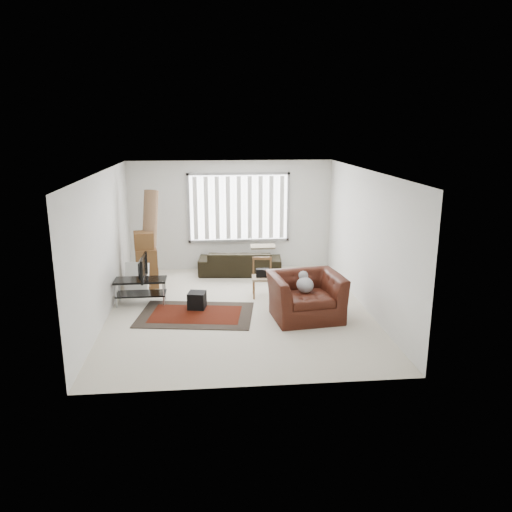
# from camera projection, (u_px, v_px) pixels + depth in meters

# --- Properties ---
(room) EXTENTS (6.00, 6.02, 2.71)m
(room) POSITION_uv_depth(u_px,v_px,m) (238.00, 217.00, 9.87)
(room) COLOR beige
(room) RESTS_ON ground
(persian_rug) EXTENTS (2.33, 1.73, 0.02)m
(persian_rug) POSITION_uv_depth(u_px,v_px,m) (196.00, 315.00, 9.54)
(persian_rug) COLOR black
(persian_rug) RESTS_ON ground
(tv_stand) EXTENTS (1.03, 0.46, 0.52)m
(tv_stand) POSITION_uv_depth(u_px,v_px,m) (141.00, 286.00, 10.07)
(tv_stand) COLOR black
(tv_stand) RESTS_ON ground
(tv) EXTENTS (0.11, 0.84, 0.48)m
(tv) POSITION_uv_depth(u_px,v_px,m) (140.00, 268.00, 9.97)
(tv) COLOR black
(tv) RESTS_ON tv_stand
(subwoofer) EXTENTS (0.39, 0.39, 0.33)m
(subwoofer) POSITION_uv_depth(u_px,v_px,m) (197.00, 300.00, 9.82)
(subwoofer) COLOR black
(subwoofer) RESTS_ON persian_rug
(moving_boxes) EXTENTS (0.58, 0.54, 1.25)m
(moving_boxes) POSITION_uv_depth(u_px,v_px,m) (146.00, 262.00, 11.08)
(moving_boxes) COLOR brown
(moving_boxes) RESTS_ON ground
(white_flatpack) EXTENTS (0.56, 0.34, 0.67)m
(white_flatpack) POSITION_uv_depth(u_px,v_px,m) (137.00, 278.00, 10.74)
(white_flatpack) COLOR silver
(white_flatpack) RESTS_ON ground
(rolled_rug) EXTENTS (0.53, 0.91, 2.15)m
(rolled_rug) POSITION_uv_depth(u_px,v_px,m) (149.00, 238.00, 11.13)
(rolled_rug) COLOR brown
(rolled_rug) RESTS_ON ground
(sofa) EXTENTS (2.05, 1.04, 0.76)m
(sofa) POSITION_uv_depth(u_px,v_px,m) (240.00, 259.00, 12.10)
(sofa) COLOR black
(sofa) RESTS_ON ground
(side_chair) EXTENTS (0.46, 0.46, 0.81)m
(side_chair) POSITION_uv_depth(u_px,v_px,m) (262.00, 276.00, 10.50)
(side_chair) COLOR #917C5F
(side_chair) RESTS_ON ground
(armchair) EXTENTS (1.42, 1.28, 0.96)m
(armchair) POSITION_uv_depth(u_px,v_px,m) (306.00, 293.00, 9.30)
(armchair) COLOR #3B150C
(armchair) RESTS_ON ground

